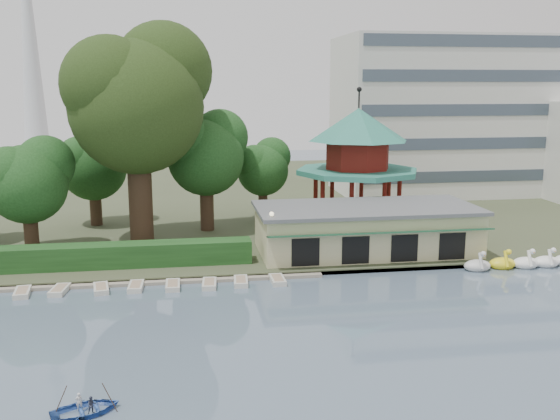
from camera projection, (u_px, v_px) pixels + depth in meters
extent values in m
plane|color=slate|center=(296.00, 383.00, 30.48)|extent=(220.00, 220.00, 0.00)
cube|color=#424930|center=(224.00, 196.00, 80.82)|extent=(220.00, 70.00, 0.40)
cube|color=gray|center=(255.00, 275.00, 47.21)|extent=(220.00, 0.60, 0.30)
cube|color=gray|center=(92.00, 284.00, 45.30)|extent=(34.00, 1.60, 0.24)
cube|color=beige|center=(366.00, 230.00, 52.88)|extent=(18.00, 8.00, 3.60)
cube|color=#595B5E|center=(366.00, 208.00, 52.49)|extent=(18.60, 8.60, 0.30)
cube|color=#194C2D|center=(382.00, 233.00, 48.55)|extent=(18.00, 1.59, 0.45)
cylinder|color=beige|center=(356.00, 219.00, 63.10)|extent=(10.40, 10.40, 1.20)
cylinder|color=#2B7B68|center=(357.00, 171.00, 62.15)|extent=(12.40, 12.40, 0.50)
cylinder|color=maroon|center=(358.00, 155.00, 61.83)|extent=(6.40, 6.40, 2.80)
cone|color=#2B7B68|center=(358.00, 125.00, 61.24)|extent=(10.00, 10.00, 3.20)
cylinder|color=black|center=(359.00, 99.00, 60.75)|extent=(0.16, 0.16, 1.80)
cube|color=silver|center=(454.00, 116.00, 81.42)|extent=(30.00, 14.00, 20.00)
cone|color=silver|center=(28.00, 21.00, 153.86)|extent=(6.00, 6.00, 60.00)
cube|color=#1F4A1C|center=(56.00, 258.00, 47.81)|extent=(30.00, 2.00, 1.80)
cylinder|color=black|center=(272.00, 240.00, 48.64)|extent=(0.12, 0.12, 4.00)
sphere|color=beige|center=(272.00, 214.00, 48.23)|extent=(0.36, 0.36, 0.36)
cylinder|color=#3A281C|center=(140.00, 189.00, 55.21)|extent=(2.09, 2.09, 9.70)
sphere|color=#273C16|center=(136.00, 107.00, 53.80)|extent=(11.63, 11.63, 11.63)
sphere|color=#273C16|center=(163.00, 71.00, 55.24)|extent=(8.73, 8.73, 8.73)
sphere|color=#273C16|center=(110.00, 84.00, 51.99)|extent=(8.14, 8.14, 8.14)
cylinder|color=#3A281C|center=(31.00, 225.00, 52.40)|extent=(1.19, 1.19, 4.70)
sphere|color=#1F4A1C|center=(27.00, 184.00, 51.72)|extent=(6.58, 6.58, 6.58)
sphere|color=#1F4A1C|center=(45.00, 164.00, 52.58)|extent=(4.94, 4.94, 4.94)
sphere|color=#1F4A1C|center=(10.00, 174.00, 50.72)|extent=(4.61, 4.61, 4.61)
cylinder|color=#3A281C|center=(207.00, 201.00, 60.39)|extent=(1.32, 1.32, 5.72)
sphere|color=#1F4A1C|center=(206.00, 158.00, 59.56)|extent=(7.32, 7.32, 7.32)
sphere|color=#1F4A1C|center=(220.00, 137.00, 60.48)|extent=(5.49, 5.49, 5.49)
sphere|color=#1F4A1C|center=(192.00, 147.00, 58.43)|extent=(5.12, 5.12, 5.12)
cylinder|color=#3A281C|center=(263.00, 200.00, 65.32)|extent=(0.96, 0.96, 4.22)
sphere|color=#1F4A1C|center=(263.00, 170.00, 64.71)|extent=(5.34, 5.34, 5.34)
sphere|color=#1F4A1C|center=(272.00, 156.00, 65.38)|extent=(4.00, 4.00, 4.00)
sphere|color=#1F4A1C|center=(254.00, 163.00, 63.88)|extent=(3.74, 3.74, 3.74)
cylinder|color=#3A281C|center=(96.00, 202.00, 62.70)|extent=(1.17, 1.17, 4.70)
sphere|color=#1F4A1C|center=(94.00, 168.00, 62.02)|extent=(6.51, 6.51, 6.51)
sphere|color=#1F4A1C|center=(107.00, 152.00, 62.86)|extent=(4.88, 4.88, 4.88)
sphere|color=#1F4A1C|center=(80.00, 159.00, 61.03)|extent=(4.56, 4.56, 4.56)
ellipsoid|color=silver|center=(477.00, 266.00, 48.97)|extent=(2.16, 1.44, 0.99)
cylinder|color=silver|center=(481.00, 261.00, 48.32)|extent=(0.26, 0.79, 1.29)
sphere|color=silver|center=(483.00, 254.00, 47.91)|extent=(0.44, 0.44, 0.44)
ellipsoid|color=yellow|center=(502.00, 264.00, 49.56)|extent=(2.16, 1.44, 0.99)
cylinder|color=yellow|center=(506.00, 259.00, 48.92)|extent=(0.26, 0.79, 1.29)
sphere|color=yellow|center=(509.00, 252.00, 48.50)|extent=(0.44, 0.44, 0.44)
ellipsoid|color=white|center=(526.00, 263.00, 49.70)|extent=(2.16, 1.44, 0.99)
cylinder|color=white|center=(530.00, 258.00, 49.05)|extent=(0.26, 0.79, 1.29)
sphere|color=white|center=(533.00, 251.00, 48.64)|extent=(0.44, 0.44, 0.44)
ellipsoid|color=white|center=(546.00, 262.00, 50.02)|extent=(2.16, 1.44, 0.99)
cylinder|color=white|center=(551.00, 257.00, 49.38)|extent=(0.26, 0.79, 1.29)
sphere|color=white|center=(553.00, 250.00, 48.96)|extent=(0.44, 0.44, 0.44)
cube|color=beige|center=(22.00, 292.00, 43.21)|extent=(1.25, 2.40, 0.36)
cube|color=beige|center=(60.00, 290.00, 43.72)|extent=(1.26, 2.40, 0.36)
cube|color=beige|center=(101.00, 288.00, 44.04)|extent=(1.35, 2.43, 0.36)
cube|color=beige|center=(136.00, 286.00, 44.50)|extent=(1.08, 2.33, 0.36)
cube|color=beige|center=(173.00, 285.00, 44.75)|extent=(1.01, 2.31, 0.36)
cube|color=beige|center=(209.00, 284.00, 45.08)|extent=(1.16, 2.36, 0.36)
cube|color=beige|center=(241.00, 281.00, 45.64)|extent=(1.15, 2.36, 0.36)
cube|color=beige|center=(278.00, 280.00, 46.00)|extent=(1.04, 2.32, 0.36)
imported|color=#2F55A4|center=(85.00, 405.00, 27.50)|extent=(4.94, 4.19, 0.87)
imported|color=silver|center=(79.00, 401.00, 27.64)|extent=(0.35, 0.28, 0.83)
imported|color=#303547|center=(92.00, 405.00, 27.34)|extent=(0.47, 0.41, 0.80)
cylinder|color=#3A281C|center=(57.00, 409.00, 27.34)|extent=(0.94, 0.29, 2.01)
cylinder|color=#3A281C|center=(113.00, 404.00, 27.70)|extent=(0.94, 0.29, 2.01)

